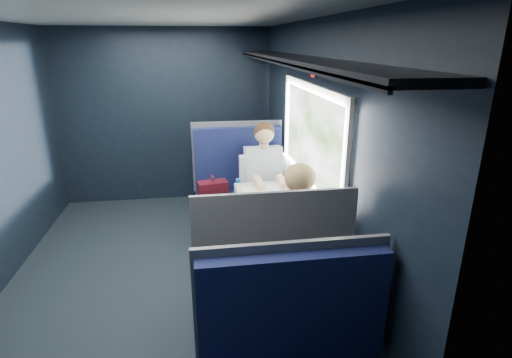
{
  "coord_description": "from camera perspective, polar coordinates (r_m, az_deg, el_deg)",
  "views": [
    {
      "loc": [
        0.39,
        -3.34,
        2.12
      ],
      "look_at": [
        0.9,
        0.0,
        0.95
      ],
      "focal_mm": 28.0,
      "sensor_mm": 36.0,
      "label": 1
    }
  ],
  "objects": [
    {
      "name": "ground",
      "position": [
        3.98,
        -13.32,
        -13.77
      ],
      "size": [
        2.8,
        4.2,
        0.01
      ],
      "primitive_type": "cube",
      "color": "black"
    },
    {
      "name": "room_shell",
      "position": [
        3.42,
        -14.82,
        7.65
      ],
      "size": [
        3.0,
        4.4,
        2.4
      ],
      "color": "black",
      "rests_on": "ground"
    },
    {
      "name": "table",
      "position": [
        3.7,
        2.04,
        -4.1
      ],
      "size": [
        0.62,
        1.0,
        0.74
      ],
      "color": "#54565E",
      "rests_on": "ground"
    },
    {
      "name": "seat_bay_near",
      "position": [
        4.56,
        -2.4,
        -2.79
      ],
      "size": [
        1.04,
        0.62,
        1.26
      ],
      "color": "#0D133B",
      "rests_on": "ground"
    },
    {
      "name": "seat_bay_far",
      "position": [
        3.03,
        1.6,
        -15.14
      ],
      "size": [
        1.04,
        0.62,
        1.26
      ],
      "color": "#0D133B",
      "rests_on": "ground"
    },
    {
      "name": "seat_row_front",
      "position": [
        5.43,
        -3.36,
        0.72
      ],
      "size": [
        1.04,
        0.51,
        1.16
      ],
      "color": "#0D133B",
      "rests_on": "ground"
    },
    {
      "name": "man",
      "position": [
        4.33,
        1.23,
        0.22
      ],
      "size": [
        0.53,
        0.56,
        1.32
      ],
      "color": "black",
      "rests_on": "ground"
    },
    {
      "name": "woman",
      "position": [
        3.06,
        5.76,
        -8.06
      ],
      "size": [
        0.53,
        0.56,
        1.32
      ],
      "color": "black",
      "rests_on": "ground"
    },
    {
      "name": "papers",
      "position": [
        3.68,
        2.51,
        -2.86
      ],
      "size": [
        0.54,
        0.76,
        0.01
      ],
      "primitive_type": "cube",
      "rotation": [
        0.0,
        0.0,
        0.04
      ],
      "color": "white",
      "rests_on": "table"
    },
    {
      "name": "laptop",
      "position": [
        3.73,
        7.45,
        -1.6
      ],
      "size": [
        0.32,
        0.39,
        0.26
      ],
      "color": "silver",
      "rests_on": "table"
    },
    {
      "name": "bottle_small",
      "position": [
        3.88,
        5.58,
        -0.24
      ],
      "size": [
        0.07,
        0.07,
        0.22
      ],
      "color": "silver",
      "rests_on": "table"
    },
    {
      "name": "cup",
      "position": [
        3.99,
        5.45,
        -0.56
      ],
      "size": [
        0.06,
        0.06,
        0.08
      ],
      "primitive_type": "cylinder",
      "color": "white",
      "rests_on": "table"
    }
  ]
}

